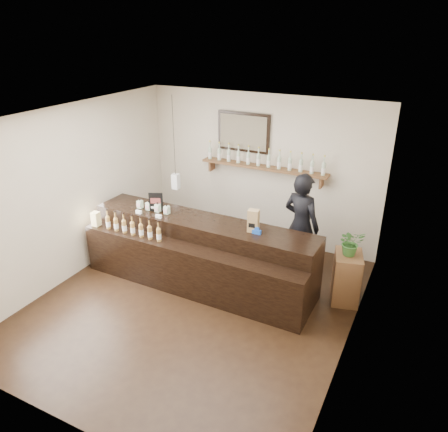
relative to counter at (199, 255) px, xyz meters
name	(u,v)px	position (x,y,z in m)	size (l,w,h in m)	color
ground	(195,303)	(0.24, -0.56, -0.50)	(5.00, 5.00, 0.00)	black
room_shell	(192,199)	(0.24, -0.56, 1.21)	(5.00, 5.00, 5.00)	beige
back_wall_decor	(251,152)	(0.09, 1.81, 1.26)	(2.66, 0.96, 1.69)	brown
counter	(199,255)	(0.00, 0.00, 0.00)	(3.80, 1.07, 1.23)	black
promo_sign	(156,202)	(-0.85, 0.10, 0.72)	(0.22, 0.12, 0.32)	black
paper_bag	(253,221)	(0.88, 0.12, 0.74)	(0.17, 0.14, 0.35)	olive
tape_dispenser	(257,231)	(0.96, 0.07, 0.60)	(0.13, 0.05, 0.11)	#194AB2
side_cabinet	(346,277)	(2.24, 0.56, -0.10)	(0.52, 0.62, 0.78)	brown
potted_plant	(351,243)	(2.24, 0.56, 0.49)	(0.36, 0.31, 0.40)	#356729
shopkeeper	(302,219)	(1.36, 0.99, 0.51)	(0.73, 0.48, 2.02)	black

